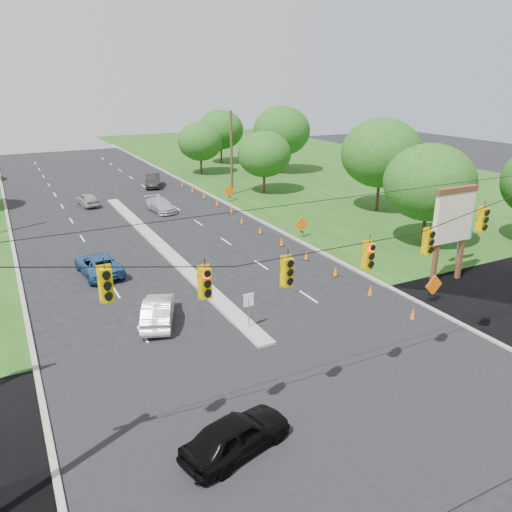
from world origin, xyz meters
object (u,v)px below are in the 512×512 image
white_sedan (158,311)px  black_sedan (236,435)px  blue_pickup (98,264)px  pylon_sign (454,220)px

white_sedan → black_sedan: bearing=108.9°
black_sedan → blue_pickup: size_ratio=0.84×
pylon_sign → black_sedan: (-18.67, -7.92, -3.29)m
pylon_sign → black_sedan: 20.55m
black_sedan → white_sedan: 10.66m
pylon_sign → blue_pickup: size_ratio=1.25×
black_sedan → blue_pickup: black_sedan is taller
pylon_sign → white_sedan: (-18.19, 2.73, -3.30)m
white_sedan → pylon_sign: bearing=-167.1°
white_sedan → blue_pickup: white_sedan is taller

